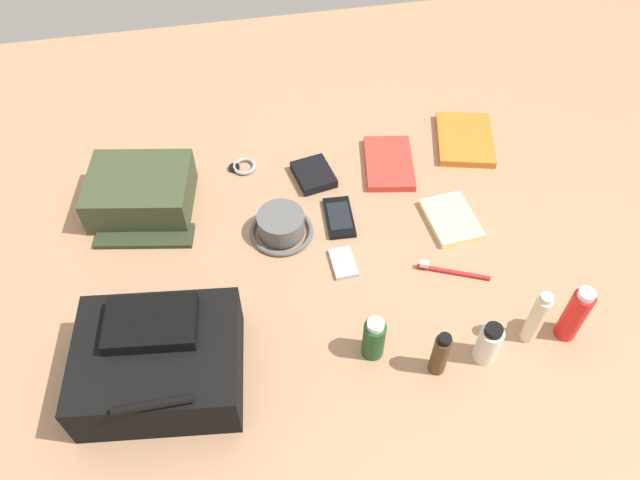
{
  "coord_description": "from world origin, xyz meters",
  "views": [
    {
      "loc": [
        0.16,
        0.87,
        1.14
      ],
      "look_at": [
        0.0,
        0.0,
        0.04
      ],
      "focal_mm": 34.77,
      "sensor_mm": 36.0,
      "label": 1
    }
  ],
  "objects_px": {
    "sunscreen_spray": "(575,314)",
    "lotion_bottle": "(536,318)",
    "travel_guidebook": "(389,163)",
    "paperback_novel": "(465,139)",
    "notepad": "(451,219)",
    "backpack": "(159,361)",
    "wristwatch": "(243,166)",
    "toothbrush": "(449,271)",
    "shampoo_bottle": "(374,338)",
    "wallet": "(314,175)",
    "toothpaste_tube": "(488,343)",
    "bucket_hat": "(281,226)",
    "toiletry_pouch": "(141,193)",
    "cell_phone": "(339,217)",
    "media_player": "(343,263)",
    "cologne_bottle": "(440,354)"
  },
  "relations": [
    {
      "from": "lotion_bottle",
      "to": "toothpaste_tube",
      "type": "height_order",
      "value": "lotion_bottle"
    },
    {
      "from": "sunscreen_spray",
      "to": "notepad",
      "type": "distance_m",
      "value": 0.37
    },
    {
      "from": "lotion_bottle",
      "to": "shampoo_bottle",
      "type": "bearing_deg",
      "value": -4.62
    },
    {
      "from": "shampoo_bottle",
      "to": "wallet",
      "type": "xyz_separation_m",
      "value": [
        0.03,
        -0.52,
        -0.04
      ]
    },
    {
      "from": "toothpaste_tube",
      "to": "wristwatch",
      "type": "relative_size",
      "value": 1.52
    },
    {
      "from": "shampoo_bottle",
      "to": "wallet",
      "type": "distance_m",
      "value": 0.52
    },
    {
      "from": "shampoo_bottle",
      "to": "notepad",
      "type": "xyz_separation_m",
      "value": [
        -0.27,
        -0.31,
        -0.04
      ]
    },
    {
      "from": "travel_guidebook",
      "to": "paperback_novel",
      "type": "bearing_deg",
      "value": -167.07
    },
    {
      "from": "sunscreen_spray",
      "to": "lotion_bottle",
      "type": "distance_m",
      "value": 0.08
    },
    {
      "from": "toothpaste_tube",
      "to": "toothbrush",
      "type": "bearing_deg",
      "value": -88.96
    },
    {
      "from": "backpack",
      "to": "toiletry_pouch",
      "type": "height_order",
      "value": "backpack"
    },
    {
      "from": "bucket_hat",
      "to": "shampoo_bottle",
      "type": "bearing_deg",
      "value": 111.55
    },
    {
      "from": "bucket_hat",
      "to": "notepad",
      "type": "height_order",
      "value": "bucket_hat"
    },
    {
      "from": "travel_guidebook",
      "to": "wallet",
      "type": "distance_m",
      "value": 0.2
    },
    {
      "from": "toiletry_pouch",
      "to": "cologne_bottle",
      "type": "bearing_deg",
      "value": 135.94
    },
    {
      "from": "cologne_bottle",
      "to": "backpack",
      "type": "bearing_deg",
      "value": -8.69
    },
    {
      "from": "bucket_hat",
      "to": "cell_phone",
      "type": "height_order",
      "value": "bucket_hat"
    },
    {
      "from": "backpack",
      "to": "wallet",
      "type": "xyz_separation_m",
      "value": [
        -0.39,
        -0.49,
        -0.05
      ]
    },
    {
      "from": "toothpaste_tube",
      "to": "media_player",
      "type": "bearing_deg",
      "value": -50.35
    },
    {
      "from": "cell_phone",
      "to": "toothbrush",
      "type": "height_order",
      "value": "toothbrush"
    },
    {
      "from": "toiletry_pouch",
      "to": "wristwatch",
      "type": "height_order",
      "value": "toiletry_pouch"
    },
    {
      "from": "sunscreen_spray",
      "to": "paperback_novel",
      "type": "xyz_separation_m",
      "value": [
        0.01,
        -0.61,
        -0.06
      ]
    },
    {
      "from": "paperback_novel",
      "to": "cologne_bottle",
      "type": "bearing_deg",
      "value": 66.38
    },
    {
      "from": "bucket_hat",
      "to": "paperback_novel",
      "type": "distance_m",
      "value": 0.58
    },
    {
      "from": "sunscreen_spray",
      "to": "notepad",
      "type": "xyz_separation_m",
      "value": [
        0.14,
        -0.34,
        -0.06
      ]
    },
    {
      "from": "notepad",
      "to": "toothpaste_tube",
      "type": "bearing_deg",
      "value": 77.0
    },
    {
      "from": "shampoo_bottle",
      "to": "wristwatch",
      "type": "relative_size",
      "value": 1.56
    },
    {
      "from": "toiletry_pouch",
      "to": "shampoo_bottle",
      "type": "distance_m",
      "value": 0.68
    },
    {
      "from": "toothbrush",
      "to": "travel_guidebook",
      "type": "bearing_deg",
      "value": -82.57
    },
    {
      "from": "backpack",
      "to": "wristwatch",
      "type": "distance_m",
      "value": 0.61
    },
    {
      "from": "backpack",
      "to": "media_player",
      "type": "bearing_deg",
      "value": -152.86
    },
    {
      "from": "sunscreen_spray",
      "to": "wristwatch",
      "type": "bearing_deg",
      "value": -45.17
    },
    {
      "from": "bucket_hat",
      "to": "wristwatch",
      "type": "relative_size",
      "value": 2.13
    },
    {
      "from": "toiletry_pouch",
      "to": "media_player",
      "type": "bearing_deg",
      "value": 149.17
    },
    {
      "from": "wristwatch",
      "to": "paperback_novel",
      "type": "bearing_deg",
      "value": 179.05
    },
    {
      "from": "sunscreen_spray",
      "to": "travel_guidebook",
      "type": "distance_m",
      "value": 0.61
    },
    {
      "from": "cell_phone",
      "to": "cologne_bottle",
      "type": "bearing_deg",
      "value": 104.71
    },
    {
      "from": "paperback_novel",
      "to": "wallet",
      "type": "distance_m",
      "value": 0.43
    },
    {
      "from": "notepad",
      "to": "cell_phone",
      "type": "bearing_deg",
      "value": -17.3
    },
    {
      "from": "wristwatch",
      "to": "cologne_bottle",
      "type": "bearing_deg",
      "value": 116.6
    },
    {
      "from": "toothpaste_tube",
      "to": "wristwatch",
      "type": "bearing_deg",
      "value": -56.16
    },
    {
      "from": "backpack",
      "to": "shampoo_bottle",
      "type": "bearing_deg",
      "value": 177.05
    },
    {
      "from": "sunscreen_spray",
      "to": "toothpaste_tube",
      "type": "relative_size",
      "value": 1.41
    },
    {
      "from": "media_player",
      "to": "shampoo_bottle",
      "type": "bearing_deg",
      "value": 93.16
    },
    {
      "from": "paperback_novel",
      "to": "wristwatch",
      "type": "xyz_separation_m",
      "value": [
        0.6,
        -0.01,
        -0.0
      ]
    },
    {
      "from": "media_player",
      "to": "wallet",
      "type": "relative_size",
      "value": 0.78
    },
    {
      "from": "bucket_hat",
      "to": "travel_guidebook",
      "type": "relative_size",
      "value": 0.73
    },
    {
      "from": "sunscreen_spray",
      "to": "shampoo_bottle",
      "type": "xyz_separation_m",
      "value": [
        0.41,
        -0.03,
        -0.02
      ]
    },
    {
      "from": "cologne_bottle",
      "to": "toothpaste_tube",
      "type": "bearing_deg",
      "value": -175.22
    },
    {
      "from": "toothbrush",
      "to": "shampoo_bottle",
      "type": "bearing_deg",
      "value": 36.81
    }
  ]
}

